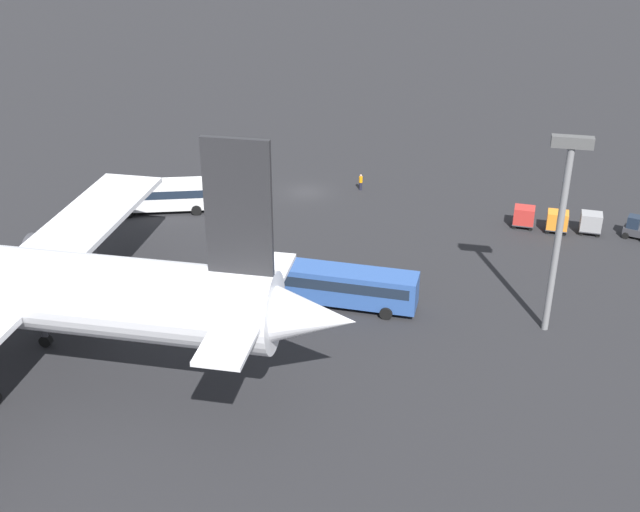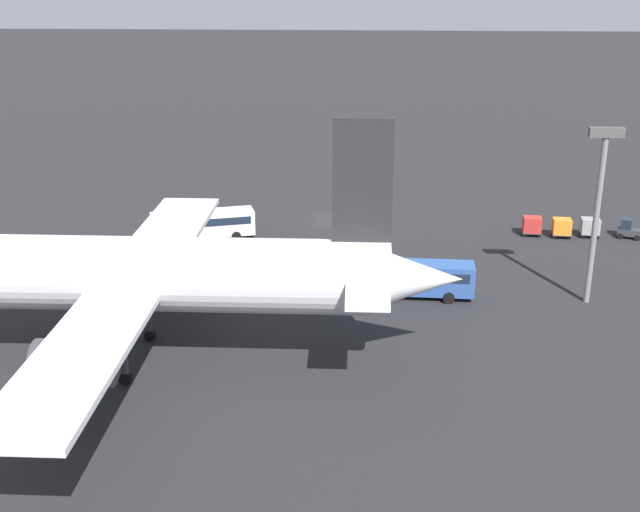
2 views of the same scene
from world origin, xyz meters
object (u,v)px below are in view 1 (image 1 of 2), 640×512
at_px(shuttle_bus_far, 345,284).
at_px(worker_person, 361,182).
at_px(shuttle_bus_near, 162,194).
at_px(cargo_cart_grey, 591,222).
at_px(baggage_tug, 636,228).
at_px(cargo_cart_orange, 557,220).
at_px(cargo_cart_red, 524,216).

xyz_separation_m(shuttle_bus_far, worker_person, (2.72, -24.02, -1.02)).
distance_m(shuttle_bus_near, cargo_cart_grey, 41.44).
bearing_deg(baggage_tug, cargo_cart_orange, 19.68).
bearing_deg(cargo_cart_orange, shuttle_bus_far, 45.73).
bearing_deg(cargo_cart_red, cargo_cart_grey, 178.69).
bearing_deg(cargo_cart_grey, cargo_cart_orange, 5.97).
xyz_separation_m(shuttle_bus_far, cargo_cart_orange, (-17.09, -17.53, -0.69)).
relative_size(shuttle_bus_near, cargo_cart_grey, 5.30).
xyz_separation_m(baggage_tug, cargo_cart_grey, (4.04, -0.01, 0.25)).
distance_m(shuttle_bus_near, baggage_tug, 45.47).
relative_size(shuttle_bus_far, cargo_cart_red, 5.46).
bearing_deg(baggage_tug, shuttle_bus_near, 21.37).
bearing_deg(baggage_tug, cargo_cart_grey, 17.05).
xyz_separation_m(cargo_cart_grey, cargo_cart_red, (6.12, -0.14, 0.00)).
distance_m(shuttle_bus_far, baggage_tug, 30.07).
height_order(shuttle_bus_near, cargo_cart_orange, shuttle_bus_near).
distance_m(shuttle_bus_far, cargo_cart_orange, 24.49).
height_order(shuttle_bus_far, cargo_cart_red, shuttle_bus_far).
bearing_deg(worker_person, shuttle_bus_near, 27.30).
height_order(worker_person, cargo_cart_red, cargo_cart_red).
bearing_deg(baggage_tug, cargo_cart_red, 16.33).
xyz_separation_m(shuttle_bus_near, worker_person, (-18.43, -9.51, -0.95)).
relative_size(cargo_cart_orange, cargo_cart_red, 1.00).
bearing_deg(cargo_cart_orange, shuttle_bus_near, 4.52).
height_order(baggage_tug, cargo_cart_orange, baggage_tug).
distance_m(baggage_tug, worker_person, 27.61).
distance_m(worker_person, cargo_cart_orange, 20.85).
height_order(shuttle_bus_near, baggage_tug, shuttle_bus_near).
bearing_deg(shuttle_bus_near, shuttle_bus_far, 127.97).
relative_size(shuttle_bus_far, worker_person, 6.58).
relative_size(baggage_tug, cargo_cart_grey, 1.28).
bearing_deg(cargo_cart_red, shuttle_bus_near, 5.65).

